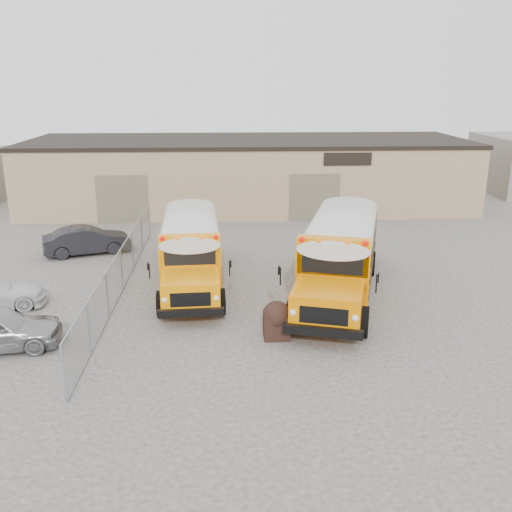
{
  "coord_description": "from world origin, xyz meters",
  "views": [
    {
      "loc": [
        -1.41,
        -20.18,
        8.62
      ],
      "look_at": [
        -0.31,
        2.42,
        1.6
      ],
      "focal_mm": 40.0,
      "sensor_mm": 36.0,
      "label": 1
    }
  ],
  "objects_px": {
    "tarp_bundle": "(277,319)",
    "car_dark": "(87,240)",
    "school_bus_left": "(191,213)",
    "school_bus_right": "(352,214)"
  },
  "relations": [
    {
      "from": "tarp_bundle",
      "to": "car_dark",
      "type": "distance_m",
      "value": 13.73
    },
    {
      "from": "school_bus_left",
      "to": "car_dark",
      "type": "height_order",
      "value": "school_bus_left"
    },
    {
      "from": "tarp_bundle",
      "to": "car_dark",
      "type": "xyz_separation_m",
      "value": [
        -8.9,
        10.46,
        0.03
      ]
    },
    {
      "from": "tarp_bundle",
      "to": "car_dark",
      "type": "bearing_deg",
      "value": 130.39
    },
    {
      "from": "school_bus_left",
      "to": "car_dark",
      "type": "xyz_separation_m",
      "value": [
        -5.26,
        -1.74,
        -0.95
      ]
    },
    {
      "from": "school_bus_left",
      "to": "school_bus_right",
      "type": "bearing_deg",
      "value": -8.17
    },
    {
      "from": "school_bus_right",
      "to": "school_bus_left",
      "type": "bearing_deg",
      "value": 171.83
    },
    {
      "from": "car_dark",
      "to": "school_bus_left",
      "type": "bearing_deg",
      "value": -90.68
    },
    {
      "from": "school_bus_left",
      "to": "tarp_bundle",
      "type": "distance_m",
      "value": 12.77
    },
    {
      "from": "school_bus_right",
      "to": "car_dark",
      "type": "relative_size",
      "value": 2.58
    }
  ]
}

